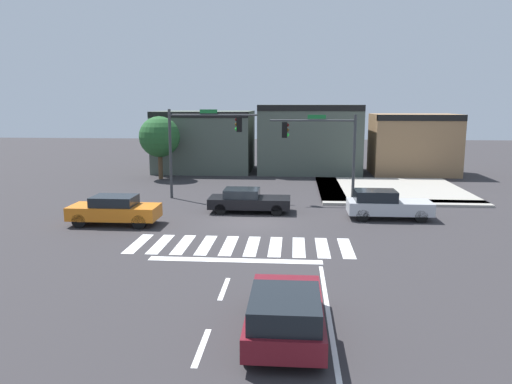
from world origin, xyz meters
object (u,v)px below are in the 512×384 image
Objects in this scene: traffic_signal_northeast at (322,141)px; traffic_signal_northwest at (201,136)px; car_maroon at (285,312)px; car_orange at (115,210)px; car_black at (248,200)px; roadside_tree at (160,137)px; car_silver at (386,204)px.

traffic_signal_northwest reaches higher than traffic_signal_northeast.
car_orange is at bearing 37.03° from car_maroon.
car_black is 14.60m from roadside_tree.
car_orange is 0.97× the size of car_black.
car_silver is at bearing 126.31° from traffic_signal_northeast.
car_black is at bearing 8.97° from car_maroon.
car_black is (6.41, 3.44, -0.10)m from car_orange.
traffic_signal_northeast is 1.23× the size of car_silver.
traffic_signal_northwest is 1.25× the size of car_black.
car_black is 0.90× the size of roadside_tree.
car_silver is 0.98× the size of car_orange.
roadside_tree is (-12.43, 8.55, -0.39)m from traffic_signal_northeast.
roadside_tree is at bearing 124.81° from car_black.
traffic_signal_northeast is 1.21× the size of car_orange.
car_maroon is at bearing -109.74° from car_silver.
car_orange is at bearing -113.39° from traffic_signal_northwest.
car_silver is 14.89m from car_maroon.
car_maroon reaches higher than car_black.
roadside_tree is (-10.57, 26.88, 2.65)m from car_maroon.
traffic_signal_northwest is 1.28× the size of car_orange.
traffic_signal_northwest is at bearing 155.54° from car_silver.
traffic_signal_northeast is 1.18× the size of car_black.
car_silver is at bearing -19.74° from car_maroon.
traffic_signal_northeast is 6.14m from car_silver.
traffic_signal_northwest is (-7.53, 0.55, 0.23)m from traffic_signal_northeast.
traffic_signal_northwest is 1.31× the size of car_maroon.
traffic_signal_northeast is 7.55m from traffic_signal_northwest.
traffic_signal_northeast is 12.92m from car_orange.
traffic_signal_northwest is at bearing 131.04° from car_black.
car_maroon is (8.80, -11.66, -0.03)m from car_orange.
traffic_signal_northwest is 1.31× the size of car_silver.
traffic_signal_northeast reaches higher than car_silver.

